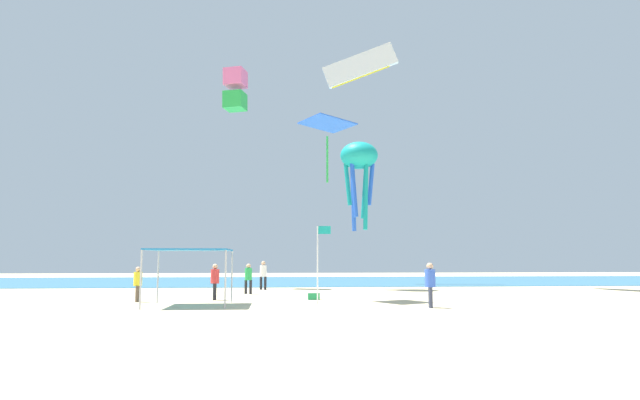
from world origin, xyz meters
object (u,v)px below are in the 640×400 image
at_px(person_near_tent, 215,279).
at_px(cooler_box, 314,296).
at_px(kite_parafoil_white, 360,66).
at_px(kite_octopus_teal, 359,160).
at_px(banner_flag, 319,256).
at_px(kite_box_pink, 235,90).
at_px(canopy_tent, 190,252).
at_px(person_central, 263,273).
at_px(person_leftmost, 430,281).
at_px(kite_diamond_blue, 327,127).
at_px(person_rightmost, 138,281).
at_px(person_far_shore, 248,276).

xyz_separation_m(person_near_tent, cooler_box, (4.69, -0.21, -0.82)).
relative_size(kite_parafoil_white, kite_octopus_teal, 1.08).
bearing_deg(person_near_tent, cooler_box, 84.79).
bearing_deg(kite_octopus_teal, banner_flag, 77.87).
xyz_separation_m(cooler_box, kite_box_pink, (-4.80, 11.14, 13.68)).
distance_m(canopy_tent, kite_parafoil_white, 26.99).
relative_size(person_central, kite_box_pink, 0.62).
bearing_deg(person_near_tent, person_leftmost, 59.56).
xyz_separation_m(canopy_tent, banner_flag, (5.46, 0.58, -0.18)).
distance_m(banner_flag, kite_parafoil_white, 25.07).
bearing_deg(kite_box_pink, banner_flag, 36.59).
height_order(canopy_tent, person_central, canopy_tent).
relative_size(canopy_tent, kite_parafoil_white, 0.52).
bearing_deg(kite_diamond_blue, kite_octopus_teal, -46.02).
xyz_separation_m(person_central, kite_parafoil_white, (7.62, 7.98, 16.85)).
distance_m(person_rightmost, kite_parafoil_white, 27.42).
height_order(person_rightmost, kite_box_pink, kite_box_pink).
distance_m(canopy_tent, person_central, 11.77).
height_order(person_far_shore, cooler_box, person_far_shore).
distance_m(person_central, cooler_box, 8.92).
bearing_deg(person_far_shore, person_near_tent, -83.68).
distance_m(canopy_tent, person_near_tent, 3.41).
xyz_separation_m(kite_parafoil_white, kite_octopus_teal, (-1.43, -8.08, -9.50)).
distance_m(person_leftmost, person_far_shore, 11.79).
height_order(person_near_tent, person_far_shore, person_near_tent).
bearing_deg(person_central, canopy_tent, -71.69).
bearing_deg(person_leftmost, kite_octopus_teal, -163.16).
distance_m(person_rightmost, kite_octopus_teal, 16.52).
bearing_deg(canopy_tent, person_rightmost, 139.95).
relative_size(canopy_tent, person_leftmost, 1.86).
height_order(cooler_box, kite_octopus_teal, kite_octopus_teal).
relative_size(person_central, person_rightmost, 1.14).
distance_m(canopy_tent, cooler_box, 6.45).
distance_m(kite_parafoil_white, kite_diamond_blue, 19.79).
relative_size(person_central, kite_diamond_blue, 0.59).
relative_size(person_rightmost, kite_diamond_blue, 0.52).
distance_m(person_central, banner_flag, 11.17).
bearing_deg(kite_parafoil_white, person_far_shore, 64.28).
bearing_deg(kite_parafoil_white, person_rightmost, 61.62).
relative_size(person_leftmost, cooler_box, 3.11).
bearing_deg(banner_flag, person_central, 103.97).
bearing_deg(kite_octopus_teal, kite_diamond_blue, 77.29).
bearing_deg(cooler_box, person_near_tent, 177.49).
relative_size(person_rightmost, kite_box_pink, 0.54).
height_order(person_near_tent, kite_box_pink, kite_box_pink).
distance_m(person_central, person_rightmost, 10.63).
height_order(person_near_tent, person_leftmost, person_leftmost).
xyz_separation_m(person_central, cooler_box, (2.61, -8.48, -0.88)).
bearing_deg(person_rightmost, person_far_shore, -50.44).
distance_m(person_far_shore, kite_parafoil_white, 22.39).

